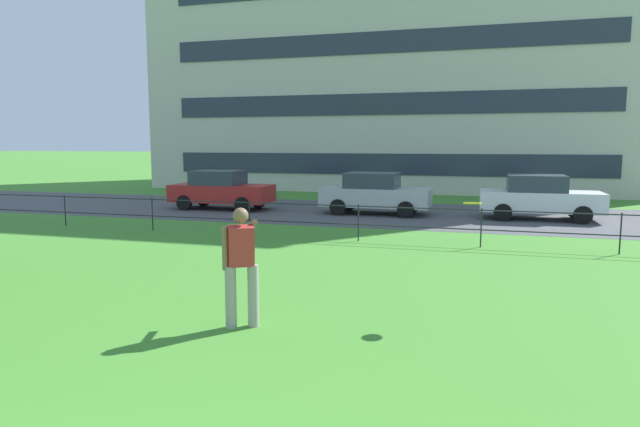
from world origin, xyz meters
TOP-DOWN VIEW (x-y plane):
  - street_strip at (0.00, 19.05)m, footprint 80.00×7.70m
  - park_fence at (-0.00, 12.95)m, footprint 28.65×0.04m
  - person_thrower at (-1.68, 5.61)m, footprint 0.47×0.87m
  - frisbee at (1.45, 7.13)m, footprint 0.31×0.31m
  - car_red_far_left at (-8.46, 18.56)m, footprint 4.02×1.85m
  - car_silver_right at (-2.25, 18.78)m, footprint 4.03×1.86m
  - car_white_center at (3.48, 18.90)m, footprint 4.01×1.83m
  - apartment_building_background at (-3.67, 32.92)m, footprint 27.44×11.83m

SIDE VIEW (x-z plane):
  - street_strip at x=0.00m, z-range 0.00..0.01m
  - park_fence at x=0.00m, z-range 0.16..1.16m
  - car_red_far_left at x=-8.46m, z-range 0.01..1.55m
  - car_silver_right at x=-2.25m, z-range 0.01..1.55m
  - car_white_center at x=3.48m, z-range 0.01..1.55m
  - person_thrower at x=-1.68m, z-range 0.07..1.80m
  - frisbee at x=1.45m, z-range 1.71..1.76m
  - apartment_building_background at x=-3.67m, z-range 0.01..18.91m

